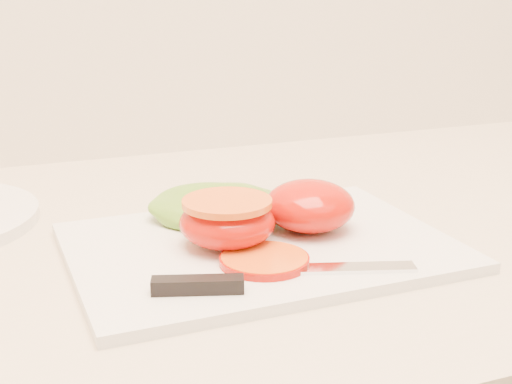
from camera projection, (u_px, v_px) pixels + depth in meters
name	position (u px, v px, depth m)	size (l,w,h in m)	color
cutting_board	(260.00, 247.00, 0.65)	(0.34, 0.25, 0.01)	silver
tomato_half_dome	(309.00, 206.00, 0.68)	(0.09, 0.09, 0.05)	#C50604
tomato_half_cut	(227.00, 220.00, 0.64)	(0.09, 0.09, 0.04)	#C50604
tomato_slice_0	(264.00, 260.00, 0.60)	(0.07, 0.07, 0.01)	orange
lettuce_leaf_0	(219.00, 208.00, 0.70)	(0.14, 0.09, 0.03)	#76A22A
knife	(251.00, 278.00, 0.56)	(0.22, 0.06, 0.01)	silver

